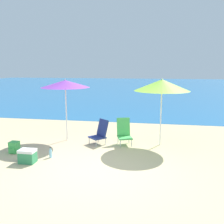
{
  "coord_description": "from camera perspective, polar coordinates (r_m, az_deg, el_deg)",
  "views": [
    {
      "loc": [
        1.3,
        -5.49,
        2.42
      ],
      "look_at": [
        -0.05,
        2.16,
        1.0
      ],
      "focal_mm": 40.0,
      "sensor_mm": 36.0,
      "label": 1
    }
  ],
  "objects": [
    {
      "name": "beach_umbrella_lime",
      "position": [
        7.67,
        11.34,
        6.03
      ],
      "size": [
        1.67,
        1.67,
        2.08
      ],
      "color": "white",
      "rests_on": "ground"
    },
    {
      "name": "sea_water",
      "position": [
        30.7,
        7.61,
        5.78
      ],
      "size": [
        60.0,
        40.0,
        0.01
      ],
      "color": "#23669E",
      "rests_on": "ground"
    },
    {
      "name": "beach_umbrella_purple",
      "position": [
        8.19,
        -10.62,
        6.33
      ],
      "size": [
        1.57,
        1.57,
        2.03
      ],
      "color": "white",
      "rests_on": "ground"
    },
    {
      "name": "water_bottle",
      "position": [
        7.0,
        -13.87,
        -9.19
      ],
      "size": [
        0.07,
        0.07,
        0.29
      ],
      "color": "#8CCCEA",
      "rests_on": "ground"
    },
    {
      "name": "ground_plane",
      "position": [
        6.14,
        -3.13,
        -12.88
      ],
      "size": [
        60.0,
        60.0,
        0.0
      ],
      "primitive_type": "plane",
      "color": "#C6B284"
    },
    {
      "name": "beach_chair_green",
      "position": [
        7.89,
        2.76,
        -4.52
      ],
      "size": [
        0.56,
        0.62,
        0.82
      ],
      "rotation": [
        0.0,
        0.0,
        0.33
      ],
      "color": "silver",
      "rests_on": "ground"
    },
    {
      "name": "beach_chair_navy",
      "position": [
        7.92,
        -2.73,
        -4.61
      ],
      "size": [
        0.68,
        0.68,
        0.77
      ],
      "rotation": [
        0.0,
        0.0,
        -0.74
      ],
      "color": "silver",
      "rests_on": "ground"
    },
    {
      "name": "backpack_green",
      "position": [
        7.66,
        -21.44,
        -7.53
      ],
      "size": [
        0.24,
        0.26,
        0.33
      ],
      "color": "#47B756",
      "rests_on": "ground"
    },
    {
      "name": "cooler_box",
      "position": [
        6.79,
        -18.75,
        -9.51
      ],
      "size": [
        0.41,
        0.29,
        0.35
      ],
      "color": "#338C59",
      "rests_on": "ground"
    }
  ]
}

